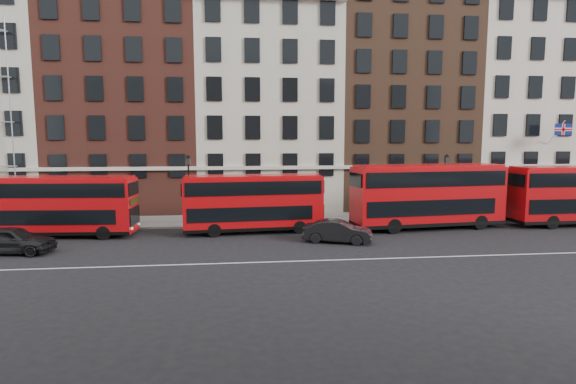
{
  "coord_description": "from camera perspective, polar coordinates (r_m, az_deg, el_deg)",
  "views": [
    {
      "loc": [
        -2.89,
        -25.81,
        6.68
      ],
      "look_at": [
        0.54,
        5.0,
        3.0
      ],
      "focal_mm": 28.0,
      "sensor_mm": 36.0,
      "label": 1
    }
  ],
  "objects": [
    {
      "name": "iron_railings",
      "position": [
        39.08,
        -2.04,
        -2.11
      ],
      "size": [
        6.6,
        0.06,
        1.0
      ],
      "primitive_type": null,
      "color": "black",
      "rests_on": "pavement"
    },
    {
      "name": "road_centre_line",
      "position": [
        24.89,
        0.55,
        -8.79
      ],
      "size": [
        70.0,
        0.12,
        0.01
      ],
      "primitive_type": "cube",
      "color": "white",
      "rests_on": "ground"
    },
    {
      "name": "building_terrace",
      "position": [
        43.91,
        -3.02,
        11.41
      ],
      "size": [
        64.0,
        11.95,
        22.0
      ],
      "color": "beige",
      "rests_on": "ground"
    },
    {
      "name": "car_rear",
      "position": [
        30.87,
        -31.6,
        -5.22
      ],
      "size": [
        4.92,
        2.47,
        1.61
      ],
      "primitive_type": "imported",
      "rotation": [
        0.0,
        0.0,
        1.45
      ],
      "color": "black",
      "rests_on": "ground"
    },
    {
      "name": "bus_b",
      "position": [
        32.04,
        -4.5,
        -1.26
      ],
      "size": [
        9.99,
        3.13,
        4.13
      ],
      "rotation": [
        0.0,
        0.0,
        0.08
      ],
      "color": "#B0090D",
      "rests_on": "ground"
    },
    {
      "name": "traffic_light",
      "position": [
        41.79,
        28.82,
        0.12
      ],
      "size": [
        0.25,
        0.45,
        3.27
      ],
      "color": "black",
      "rests_on": "pavement"
    },
    {
      "name": "car_front",
      "position": [
        29.34,
        6.33,
        -4.98
      ],
      "size": [
        4.68,
        2.91,
        1.46
      ],
      "primitive_type": "imported",
      "rotation": [
        0.0,
        0.0,
        1.24
      ],
      "color": "black",
      "rests_on": "ground"
    },
    {
      "name": "lamp_post_right",
      "position": [
        38.68,
        19.41,
        1.04
      ],
      "size": [
        0.44,
        0.44,
        5.33
      ],
      "color": "black",
      "rests_on": "pavement"
    },
    {
      "name": "ground",
      "position": [
        26.81,
        0.03,
        -7.66
      ],
      "size": [
        120.0,
        120.0,
        0.0
      ],
      "primitive_type": "plane",
      "color": "black",
      "rests_on": "ground"
    },
    {
      "name": "lamp_post_left",
      "position": [
        35.41,
        -12.47,
        0.77
      ],
      "size": [
        0.44,
        0.44,
        5.33
      ],
      "color": "black",
      "rests_on": "pavement"
    },
    {
      "name": "pavement",
      "position": [
        37.02,
        -1.78,
        -3.51
      ],
      "size": [
        80.0,
        5.0,
        0.15
      ],
      "primitive_type": "cube",
      "color": "gray",
      "rests_on": "ground"
    },
    {
      "name": "bus_a",
      "position": [
        34.23,
        -26.95,
        -1.45
      ],
      "size": [
        10.03,
        3.1,
        4.15
      ],
      "rotation": [
        0.0,
        0.0,
        -0.07
      ],
      "color": "#B0090D",
      "rests_on": "ground"
    },
    {
      "name": "kerb",
      "position": [
        34.57,
        -1.45,
        -4.24
      ],
      "size": [
        80.0,
        0.3,
        0.16
      ],
      "primitive_type": "cube",
      "color": "gray",
      "rests_on": "ground"
    },
    {
      "name": "bus_c",
      "position": [
        34.89,
        17.28,
        -0.3
      ],
      "size": [
        11.62,
        3.9,
        4.79
      ],
      "rotation": [
        0.0,
        0.0,
        0.1
      ],
      "color": "#B0090D",
      "rests_on": "ground"
    }
  ]
}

